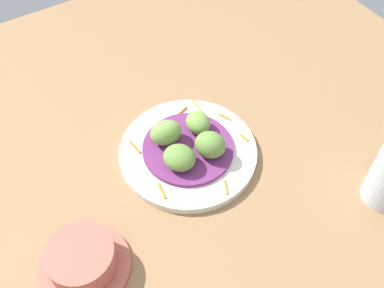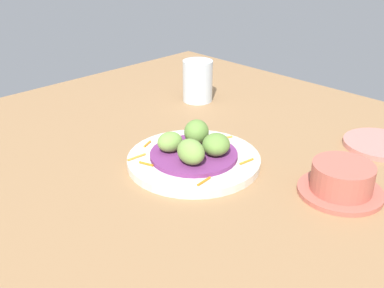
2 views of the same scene
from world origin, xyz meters
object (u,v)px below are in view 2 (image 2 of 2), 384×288
main_plate (194,160)px  side_plate_small (380,144)px  guac_scoop_back (172,143)px  guac_scoop_left (191,152)px  terracotta_bowl (342,181)px  guac_scoop_center (216,144)px  water_glass (198,81)px  guac_scoop_right (196,132)px

main_plate → side_plate_small: main_plate is taller
main_plate → guac_scoop_back: guac_scoop_back is taller
main_plate → side_plate_small: bearing=146.5°
guac_scoop_left → terracotta_bowl: (-12.82, 21.23, -2.07)cm
guac_scoop_center → water_glass: 33.61cm
guac_scoop_right → side_plate_small: bearing=140.5°
side_plate_small → terracotta_bowl: bearing=8.9°
guac_scoop_left → guac_scoop_right: bearing=-141.9°
guac_scoop_left → guac_scoop_center: 5.61cm
main_plate → guac_scoop_right: bearing=-141.9°
guac_scoop_right → water_glass: water_glass is taller
guac_scoop_center → guac_scoop_left: bearing=-6.9°
guac_scoop_left → side_plate_small: 38.54cm
guac_scoop_right → guac_scoop_left: bearing=38.1°
guac_scoop_right → guac_scoop_back: 5.63cm
guac_scoop_center → guac_scoop_back: (4.89, -6.23, -0.14)cm
main_plate → guac_scoop_center: bearing=128.1°
guac_scoop_left → guac_scoop_center: guac_scoop_left is taller
guac_scoop_back → side_plate_small: 40.84cm
guac_scoop_center → water_glass: bearing=-129.6°
main_plate → guac_scoop_left: bearing=38.1°
guac_scoop_left → guac_scoop_right: 7.92cm
guac_scoop_back → main_plate: bearing=128.1°
guac_scoop_center → guac_scoop_right: guac_scoop_right is taller
guac_scoop_left → guac_scoop_back: 5.62cm
guac_scoop_center → guac_scoop_right: 5.61cm
guac_scoop_left → side_plate_small: size_ratio=0.40×
main_plate → side_plate_small: size_ratio=1.73×
guac_scoop_center → guac_scoop_back: bearing=-51.9°
side_plate_small → guac_scoop_right: bearing=-39.5°
guac_scoop_right → guac_scoop_back: bearing=-6.9°
guac_scoop_left → guac_scoop_right: size_ratio=1.04×
guac_scoop_left → terracotta_bowl: guac_scoop_left is taller
guac_scoop_center → side_plate_small: 33.37cm
guac_scoop_left → guac_scoop_back: size_ratio=1.16×
side_plate_small → water_glass: (6.90, -43.14, 4.44)cm
main_plate → water_glass: water_glass is taller
guac_scoop_center → guac_scoop_back: guac_scoop_center is taller
terracotta_bowl → water_glass: water_glass is taller
main_plate → water_glass: (-23.87, -22.76, 4.21)cm
guac_scoop_left → water_glass: size_ratio=0.56×
guac_scoop_left → guac_scoop_back: bearing=-96.9°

